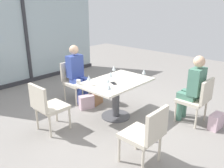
% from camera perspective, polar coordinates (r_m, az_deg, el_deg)
% --- Properties ---
extents(ground_plane, '(12.00, 12.00, 0.00)m').
position_cam_1_polar(ground_plane, '(4.67, 0.91, -7.82)').
color(ground_plane, gray).
extents(window_wall_backdrop, '(4.50, 0.10, 2.70)m').
position_cam_1_polar(window_wall_backdrop, '(6.77, -20.05, 10.41)').
color(window_wall_backdrop, '#A4B7BC').
rests_on(window_wall_backdrop, ground_plane).
extents(dining_table_main, '(1.32, 0.87, 0.73)m').
position_cam_1_polar(dining_table_main, '(4.45, 0.95, -1.52)').
color(dining_table_main, silver).
rests_on(dining_table_main, ground_plane).
extents(chair_near_window, '(0.46, 0.51, 0.87)m').
position_cam_1_polar(chair_near_window, '(5.33, -9.15, 1.21)').
color(chair_near_window, beige).
rests_on(chair_near_window, ground_plane).
extents(chair_front_right, '(0.46, 0.50, 0.87)m').
position_cam_1_polar(chair_front_right, '(4.50, 19.95, -3.20)').
color(chair_front_right, beige).
rests_on(chair_front_right, ground_plane).
extents(chair_far_left, '(0.50, 0.46, 0.87)m').
position_cam_1_polar(chair_far_left, '(4.11, -15.45, -4.86)').
color(chair_far_left, beige).
rests_on(chair_far_left, ground_plane).
extents(chair_front_left, '(0.46, 0.50, 0.87)m').
position_cam_1_polar(chair_front_left, '(3.21, 8.32, -11.55)').
color(chair_front_left, beige).
rests_on(chair_front_left, ground_plane).
extents(person_near_window, '(0.34, 0.39, 1.26)m').
position_cam_1_polar(person_near_window, '(5.18, -8.51, 3.10)').
color(person_near_window, '#384C9E').
rests_on(person_near_window, ground_plane).
extents(person_front_right, '(0.34, 0.39, 1.26)m').
position_cam_1_polar(person_front_right, '(4.47, 18.97, -0.45)').
color(person_front_right, '#4C7F6B').
rests_on(person_front_right, ground_plane).
extents(wine_glass_0, '(0.07, 0.07, 0.18)m').
position_cam_1_polar(wine_glass_0, '(4.33, -0.32, 2.27)').
color(wine_glass_0, silver).
rests_on(wine_glass_0, dining_table_main).
extents(wine_glass_1, '(0.07, 0.07, 0.18)m').
position_cam_1_polar(wine_glass_1, '(4.76, 0.46, 3.86)').
color(wine_glass_1, silver).
rests_on(wine_glass_1, dining_table_main).
extents(wine_glass_2, '(0.07, 0.07, 0.18)m').
position_cam_1_polar(wine_glass_2, '(4.02, -1.02, 0.91)').
color(wine_glass_2, silver).
rests_on(wine_glass_2, dining_table_main).
extents(wine_glass_3, '(0.07, 0.07, 0.18)m').
position_cam_1_polar(wine_glass_3, '(3.70, -0.73, -0.74)').
color(wine_glass_3, silver).
rests_on(wine_glass_3, dining_table_main).
extents(wine_glass_4, '(0.07, 0.07, 0.18)m').
position_cam_1_polar(wine_glass_4, '(4.55, 7.72, 2.94)').
color(wine_glass_4, silver).
rests_on(wine_glass_4, dining_table_main).
extents(wine_glass_5, '(0.07, 0.07, 0.18)m').
position_cam_1_polar(wine_glass_5, '(4.16, -5.62, 1.48)').
color(wine_glass_5, silver).
rests_on(wine_glass_5, dining_table_main).
extents(coffee_cup, '(0.08, 0.08, 0.09)m').
position_cam_1_polar(coffee_cup, '(4.23, -8.09, 0.44)').
color(coffee_cup, white).
rests_on(coffee_cup, dining_table_main).
extents(cell_phone_on_table, '(0.12, 0.16, 0.01)m').
position_cam_1_polar(cell_phone_on_table, '(4.26, 0.42, 0.17)').
color(cell_phone_on_table, black).
rests_on(cell_phone_on_table, dining_table_main).
extents(handbag_0, '(0.32, 0.21, 0.28)m').
position_cam_1_polar(handbag_0, '(5.16, -3.85, -3.39)').
color(handbag_0, '#A3704C').
rests_on(handbag_0, ground_plane).
extents(handbag_1, '(0.31, 0.18, 0.28)m').
position_cam_1_polar(handbag_1, '(4.58, 23.85, -8.27)').
color(handbag_1, beige).
rests_on(handbag_1, ground_plane).
extents(handbag_2, '(0.34, 0.25, 0.28)m').
position_cam_1_polar(handbag_2, '(4.98, -6.17, -4.34)').
color(handbag_2, beige).
rests_on(handbag_2, ground_plane).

